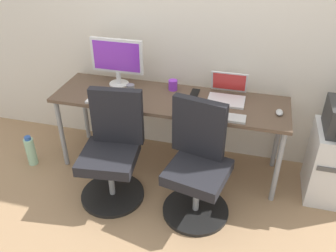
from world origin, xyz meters
The scene contains 15 objects.
ground_plane centered at (0.00, 0.00, 0.00)m, with size 5.28×5.28×0.00m, color #9E7A56.
back_wall centered at (0.00, 0.37, 1.30)m, with size 4.40×0.04×2.60m, color silver.
desk centered at (0.00, 0.00, 0.66)m, with size 2.03×0.58×0.72m.
office_chair_left centered at (-0.36, -0.48, 0.42)m, with size 0.54×0.54×0.94m.
office_chair_right centered at (0.35, -0.48, 0.42)m, with size 0.54×0.54×0.94m.
water_bottle_on_floor centered at (-1.28, -0.32, 0.15)m, with size 0.09×0.09×0.31m.
desktop_monitor centered at (-0.52, 0.15, 0.97)m, with size 0.48×0.18×0.43m.
open_laptop centered at (0.48, 0.12, 0.78)m, with size 0.31×0.30×0.22m.
keyboard_by_monitor centered at (-0.49, -0.21, 0.73)m, with size 0.34×0.12×0.02m, color silver.
keyboard_by_laptop centered at (0.49, -0.21, 0.73)m, with size 0.34×0.12×0.02m, color #B7B7B7.
mouse_by_monitor centered at (0.15, -0.02, 0.74)m, with size 0.06×0.10×0.03m, color #515156.
mouse_by_laptop centered at (0.91, -0.04, 0.74)m, with size 0.06×0.10×0.03m, color #B7B7B7.
coffee_mug centered at (-0.01, 0.17, 0.77)m, with size 0.08×0.08×0.09m, color purple.
pen_cup centered at (-0.34, -0.04, 0.78)m, with size 0.07×0.07×0.10m, color slate.
phone_near_laptop centered at (0.19, 0.15, 0.73)m, with size 0.07×0.14×0.01m, color black.
Camera 1 is at (0.68, -2.63, 2.16)m, focal length 38.05 mm.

